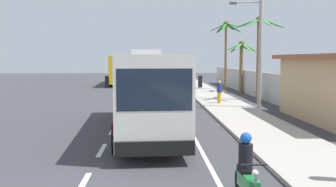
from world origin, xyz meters
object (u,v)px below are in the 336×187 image
Objects in this scene: motorcycle_beside_bus at (247,175)px; palm_second at (241,57)px; coach_bus_foreground at (147,89)px; pedestrian_midwalk at (219,91)px; utility_pole_mid at (260,34)px; palm_nearest at (259,44)px; coach_bus_far_lane at (122,69)px; palm_third at (226,39)px.

palm_second is at bearing 77.17° from motorcycle_beside_bus.
palm_second is at bearing 65.52° from coach_bus_foreground.
pedestrian_midwalk is 0.18× the size of utility_pole_mid.
palm_nearest reaches higher than pedestrian_midwalk.
palm_second is at bearing 125.48° from pedestrian_midwalk.
coach_bus_far_lane is 6.24× the size of motorcycle_beside_bus.
motorcycle_beside_bus is at bearing -106.21° from palm_nearest.
utility_pole_mid is (10.54, -24.05, 2.79)m from coach_bus_far_lane.
palm_nearest is 1.30× the size of palm_second.
pedestrian_midwalk is (8.43, -21.76, -1.03)m from coach_bus_far_lane.
coach_bus_far_lane is 26.41m from utility_pole_mid.
palm_third is at bearing 87.09° from utility_pole_mid.
palm_third is at bearing 79.97° from motorcycle_beside_bus.
palm_second is at bearing 86.83° from palm_nearest.
coach_bus_far_lane is at bearing 98.27° from motorcycle_beside_bus.
palm_third is (0.76, 14.92, 0.51)m from utility_pole_mid.
utility_pole_mid is at bearing -97.80° from palm_second.
palm_second is (12.15, -12.31, 1.43)m from coach_bus_far_lane.
coach_bus_far_lane is at bearing 134.62° from palm_second.
pedestrian_midwalk is at bearing -148.71° from palm_nearest.
coach_bus_foreground is 20.98m from palm_second.
coach_bus_foreground is 7.45× the size of pedestrian_midwalk.
motorcycle_beside_bus is at bearing -106.40° from utility_pole_mid.
palm_third is at bearing 92.36° from palm_nearest.
palm_nearest is (11.74, -19.75, 2.31)m from coach_bus_far_lane.
palm_second is at bearing 82.20° from utility_pole_mid.
palm_second is (3.72, 9.45, 2.46)m from pedestrian_midwalk.
coach_bus_foreground is 14.45m from palm_nearest.
palm_third is (11.30, -9.13, 3.30)m from coach_bus_far_lane.
palm_second reaches higher than coach_bus_foreground.
palm_second is (1.61, 11.74, -1.37)m from utility_pole_mid.
motorcycle_beside_bus is 18.50m from pedestrian_midwalk.
utility_pole_mid is at bearing -66.33° from coach_bus_far_lane.
palm_second reaches higher than coach_bus_far_lane.
palm_third reaches higher than motorcycle_beside_bus.
palm_second is (0.41, 7.44, -0.89)m from palm_nearest.
coach_bus_far_lane reaches higher than motorcycle_beside_bus.
coach_bus_foreground is 9.11m from motorcycle_beside_bus.
palm_nearest is 10.67m from palm_third.
motorcycle_beside_bus is at bearing -41.10° from pedestrian_midwalk.
coach_bus_foreground is at bearing 105.09° from motorcycle_beside_bus.
pedestrian_midwalk is at bearing 81.92° from motorcycle_beside_bus.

